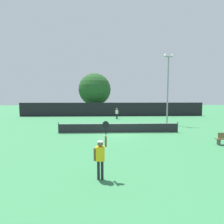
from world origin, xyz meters
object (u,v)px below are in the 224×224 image
at_px(tennis_ball, 109,127).
at_px(parked_car_far, 140,110).
at_px(player_serving, 100,154).
at_px(parked_car_near, 76,109).
at_px(parked_car_mid, 96,110).
at_px(player_receiving, 117,113).
at_px(light_pole, 168,86).
at_px(large_tree, 95,89).

xyz_separation_m(tennis_ball, parked_car_far, (7.00, 17.29, 0.74)).
relative_size(player_serving, parked_car_near, 0.58).
bearing_deg(tennis_ball, parked_car_mid, 97.84).
distance_m(player_receiving, parked_car_mid, 10.74).
height_order(tennis_ball, parked_car_far, parked_car_far).
bearing_deg(parked_car_near, light_pole, -55.33).
relative_size(light_pole, parked_car_far, 2.07).
height_order(player_receiving, light_pole, light_pole).
xyz_separation_m(player_receiving, parked_car_far, (5.54, 9.32, -0.26)).
distance_m(light_pole, parked_car_far, 16.14).
xyz_separation_m(light_pole, parked_car_mid, (-10.03, 16.22, -4.25)).
relative_size(player_serving, parked_car_far, 0.59).
height_order(player_receiving, parked_car_far, player_receiving).
bearing_deg(tennis_ball, light_pole, 12.89).
distance_m(player_receiving, parked_car_far, 10.85).
height_order(player_receiving, large_tree, large_tree).
distance_m(player_serving, parked_car_near, 33.11).
distance_m(tennis_ball, light_pole, 9.22).
bearing_deg(player_serving, parked_car_far, 75.99).
relative_size(player_receiving, parked_car_far, 0.39).
height_order(player_serving, tennis_ball, player_serving).
height_order(large_tree, parked_car_far, large_tree).
bearing_deg(parked_car_far, large_tree, -179.22).
xyz_separation_m(large_tree, parked_car_far, (9.63, 0.63, -4.35)).
bearing_deg(parked_car_far, player_receiving, -123.69).
relative_size(tennis_ball, large_tree, 0.01).
bearing_deg(large_tree, parked_car_far, 3.77).
bearing_deg(player_serving, parked_car_mid, 93.42).
bearing_deg(player_receiving, light_pole, 134.35).
distance_m(player_serving, light_pole, 17.48).
bearing_deg(parked_car_near, parked_car_far, -13.04).
bearing_deg(tennis_ball, player_receiving, 79.60).
distance_m(large_tree, parked_car_near, 6.69).
bearing_deg(light_pole, player_serving, -118.65).
height_order(parked_car_mid, parked_car_far, same).
relative_size(player_serving, player_receiving, 1.50).
bearing_deg(light_pole, parked_car_mid, 121.73).
relative_size(player_receiving, parked_car_near, 0.39).
bearing_deg(player_receiving, player_serving, 84.41).
xyz_separation_m(tennis_ball, large_tree, (-2.62, 16.66, 5.10)).
distance_m(player_receiving, large_tree, 10.44).
bearing_deg(parked_car_near, large_tree, -35.96).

